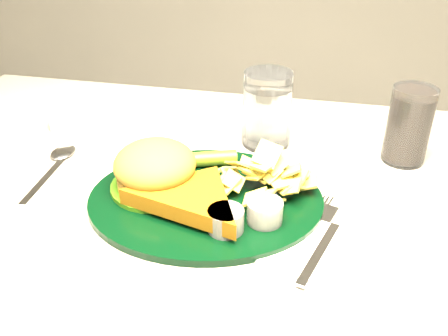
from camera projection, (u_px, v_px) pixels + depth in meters
The scene contains 6 objects.
dinner_plate at pixel (205, 180), 0.67m from camera, with size 0.32×0.27×0.07m, color black, non-canonical shape.
water_glass at pixel (267, 109), 0.81m from camera, with size 0.08×0.08×0.12m, color silver.
cola_glass at pixel (409, 125), 0.76m from camera, with size 0.07×0.07×0.12m, color black.
fork_napkin at pixel (319, 248), 0.60m from camera, with size 0.12×0.16×0.01m, color silver, non-canonical shape.
spoon at pixel (43, 180), 0.73m from camera, with size 0.05×0.17×0.01m, color silver, non-canonical shape.
ramekin at pixel (62, 122), 0.88m from camera, with size 0.04×0.04×0.03m, color white.
Camera 1 is at (0.12, -0.55, 1.14)m, focal length 40.00 mm.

